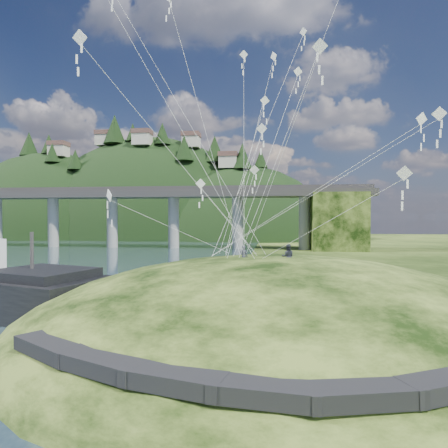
# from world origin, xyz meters

# --- Properties ---
(ground) EXTENTS (320.00, 320.00, 0.00)m
(ground) POSITION_xyz_m (0.00, 0.00, 0.00)
(ground) COLOR black
(ground) RESTS_ON ground
(grass_hill) EXTENTS (36.00, 32.00, 13.00)m
(grass_hill) POSITION_xyz_m (8.00, 2.00, -1.50)
(grass_hill) COLOR black
(grass_hill) RESTS_ON ground
(footpath) EXTENTS (22.29, 5.84, 0.83)m
(footpath) POSITION_xyz_m (7.46, -9.74, 2.08)
(footpath) COLOR black
(footpath) RESTS_ON ground
(bridge) EXTENTS (160.00, 11.00, 15.00)m
(bridge) POSITION_xyz_m (-26.46, 70.07, 9.70)
(bridge) COLOR #2D2B2B
(bridge) RESTS_ON ground
(far_ridge) EXTENTS (153.00, 70.00, 94.50)m
(far_ridge) POSITION_xyz_m (-43.58, 122.17, -7.44)
(far_ridge) COLOR black
(far_ridge) RESTS_ON ground
(wooden_dock) EXTENTS (13.10, 3.15, 0.93)m
(wooden_dock) POSITION_xyz_m (-5.52, 5.55, 0.41)
(wooden_dock) COLOR #351D15
(wooden_dock) RESTS_ON ground
(kite_flyers) EXTENTS (3.54, 0.65, 1.65)m
(kite_flyers) POSITION_xyz_m (7.85, 1.97, 5.77)
(kite_flyers) COLOR #252832
(kite_flyers) RESTS_ON ground
(kite_swarm) EXTENTS (21.40, 15.61, 18.32)m
(kite_swarm) POSITION_xyz_m (6.70, 3.30, 16.12)
(kite_swarm) COLOR silver
(kite_swarm) RESTS_ON ground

